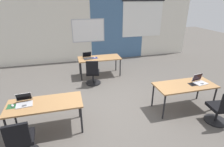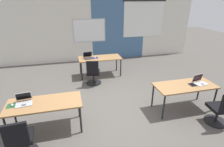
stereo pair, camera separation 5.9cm
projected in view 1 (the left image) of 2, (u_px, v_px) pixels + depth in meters
ground_plane at (115, 105)px, 5.10m from camera, size 24.00×24.00×0.00m
back_wall_assembly at (92, 30)px, 8.28m from camera, size 10.00×0.27×2.80m
desk_near_left at (45, 105)px, 3.90m from camera, size 1.60×0.70×0.72m
desk_near_right at (185, 87)px, 4.71m from camera, size 1.60×0.70×0.72m
desk_far_center at (99, 59)px, 6.79m from camera, size 1.60×0.70×0.72m
laptop_near_left_end at (24, 102)px, 3.83m from camera, size 0.36×0.35×0.22m
mousepad_near_left_end at (13, 106)px, 3.76m from camera, size 0.22×0.19×0.00m
mouse_near_left_end at (12, 106)px, 3.75m from camera, size 0.09×0.11×0.03m
chair_near_left_end at (22, 143)px, 3.28m from camera, size 0.52×0.56×0.92m
laptop_far_left at (88, 57)px, 6.67m from camera, size 0.36×0.34×0.23m
mousepad_far_left at (95, 58)px, 6.73m from camera, size 0.22×0.19×0.00m
mouse_far_left at (95, 57)px, 6.73m from camera, size 0.08×0.11×0.03m
chair_far_left at (93, 74)px, 6.17m from camera, size 0.52×0.58×0.92m
laptop_near_right_end at (199, 81)px, 4.77m from camera, size 0.37×0.32×0.23m
mousepad_near_right_end at (193, 84)px, 4.70m from camera, size 0.22×0.19×0.00m
mouse_near_right_end at (193, 84)px, 4.70m from camera, size 0.07×0.11×0.03m
chair_near_right_end at (221, 110)px, 4.22m from camera, size 0.52×0.56×0.92m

